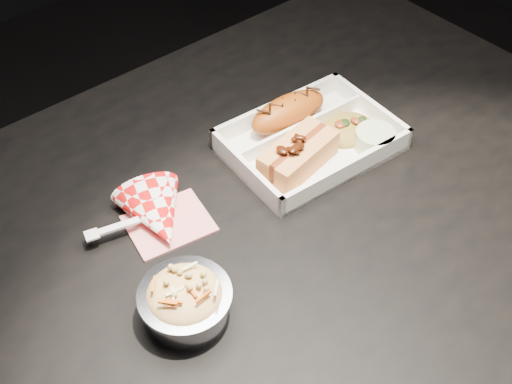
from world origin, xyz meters
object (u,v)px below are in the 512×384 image
Objects in this scene: fried_pastry at (288,112)px; napkin_fork at (158,216)px; dining_table at (260,250)px; food_tray at (310,143)px; foil_coleslaw_cup at (185,300)px; hotdog at (298,153)px.

fried_pastry is 0.27m from napkin_fork.
napkin_fork is at bearing -172.48° from fried_pastry.
fried_pastry is at bearing 35.74° from dining_table.
napkin_fork is (-0.12, 0.07, 0.11)m from dining_table.
napkin_fork is (-0.27, 0.02, 0.01)m from food_tray.
food_tray is at bearing 19.48° from dining_table.
foil_coleslaw_cup is at bearing -151.02° from fried_pastry.
food_tray is 2.34× the size of foil_coleslaw_cup.
hotdog is 0.78× the size of napkin_fork.
foil_coleslaw_cup is at bearing -154.45° from food_tray.
fried_pastry is at bearing 90.00° from food_tray.
food_tray is 1.93× the size of fried_pastry.
hotdog reaches higher than food_tray.
fried_pastry is 1.03× the size of hotdog.
hotdog is at bearing -149.23° from food_tray.
dining_table is 8.82× the size of fried_pastry.
napkin_fork is at bearing -179.95° from food_tray.
hotdog reaches higher than dining_table.
fried_pastry is (0.15, 0.11, 0.12)m from dining_table.
foil_coleslaw_cup is at bearing -95.81° from napkin_fork.
food_tray is at bearing 17.06° from hotdog.
foil_coleslaw_cup is (-0.32, -0.13, 0.02)m from food_tray.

